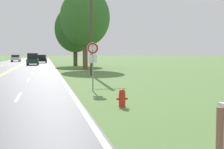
{
  "coord_description": "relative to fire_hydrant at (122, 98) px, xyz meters",
  "views": [
    {
      "loc": [
        3.78,
        1.95,
        2.01
      ],
      "look_at": [
        5.8,
        11.28,
        1.34
      ],
      "focal_mm": 50.0,
      "sensor_mm": 36.0,
      "label": 1
    }
  ],
  "objects": [
    {
      "name": "fire_hydrant",
      "position": [
        0.0,
        0.0,
        0.0
      ],
      "size": [
        0.41,
        0.25,
        0.68
      ],
      "color": "red",
      "rests_on": "ground"
    },
    {
      "name": "traffic_sign",
      "position": [
        -0.33,
        4.92,
        1.57
      ],
      "size": [
        0.6,
        0.1,
        2.54
      ],
      "color": "gray",
      "rests_on": "ground"
    },
    {
      "name": "utility_pole_midground",
      "position": [
        1.22,
        15.9,
        4.16
      ],
      "size": [
        1.8,
        0.24,
        8.69
      ],
      "color": "brown",
      "rests_on": "ground"
    },
    {
      "name": "tree_left_verge",
      "position": [
        1.97,
        25.98,
        5.8
      ],
      "size": [
        5.91,
        5.91,
        9.56
      ],
      "color": "brown",
      "rests_on": "ground"
    },
    {
      "name": "tree_mid_treeline",
      "position": [
        1.83,
        36.55,
        5.25
      ],
      "size": [
        6.19,
        6.19,
        9.17
      ],
      "color": "#473828",
      "rests_on": "ground"
    },
    {
      "name": "car_dark_green_van_mid_near",
      "position": [
        -4.64,
        41.09,
        0.64
      ],
      "size": [
        1.85,
        4.5,
        1.92
      ],
      "rotation": [
        0.0,
        0.0,
        -1.58
      ],
      "color": "black",
      "rests_on": "ground"
    },
    {
      "name": "car_black_van_mid_far",
      "position": [
        -3.3,
        51.24,
        0.52
      ],
      "size": [
        2.02,
        4.4,
        1.6
      ],
      "rotation": [
        0.0,
        0.0,
        -1.61
      ],
      "color": "black",
      "rests_on": "ground"
    },
    {
      "name": "car_white_suv_receding",
      "position": [
        -9.0,
        60.83,
        0.5
      ],
      "size": [
        1.86,
        3.94,
        1.53
      ],
      "rotation": [
        0.0,
        0.0,
        1.55
      ],
      "color": "black",
      "rests_on": "ground"
    }
  ]
}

